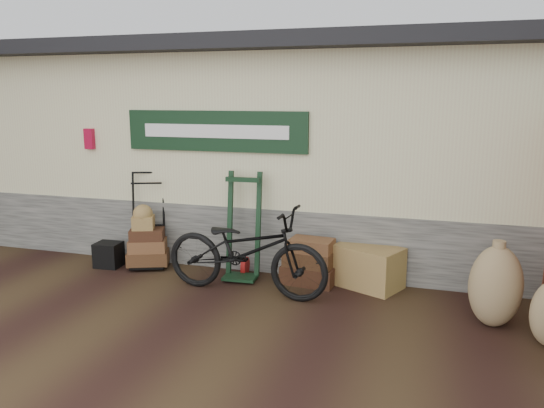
{
  "coord_description": "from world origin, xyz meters",
  "views": [
    {
      "loc": [
        2.55,
        -5.74,
        2.43
      ],
      "look_at": [
        0.53,
        0.9,
        1.0
      ],
      "focal_mm": 35.0,
      "sensor_mm": 36.0,
      "label": 1
    }
  ],
  "objects_px": {
    "suitcase_stack": "(309,261)",
    "wicker_hamper": "(368,267)",
    "green_barrow": "(243,226)",
    "bicycle": "(246,245)",
    "black_trunk": "(109,255)",
    "porter_trolley": "(148,219)"
  },
  "relations": [
    {
      "from": "porter_trolley",
      "to": "suitcase_stack",
      "type": "xyz_separation_m",
      "value": [
        2.4,
        -0.07,
        -0.38
      ]
    },
    {
      "from": "wicker_hamper",
      "to": "black_trunk",
      "type": "relative_size",
      "value": 2.3
    },
    {
      "from": "green_barrow",
      "to": "suitcase_stack",
      "type": "relative_size",
      "value": 2.08
    },
    {
      "from": "porter_trolley",
      "to": "black_trunk",
      "type": "distance_m",
      "value": 0.77
    },
    {
      "from": "porter_trolley",
      "to": "bicycle",
      "type": "bearing_deg",
      "value": -42.62
    },
    {
      "from": "suitcase_stack",
      "to": "wicker_hamper",
      "type": "bearing_deg",
      "value": 7.23
    },
    {
      "from": "porter_trolley",
      "to": "wicker_hamper",
      "type": "distance_m",
      "value": 3.18
    },
    {
      "from": "suitcase_stack",
      "to": "wicker_hamper",
      "type": "relative_size",
      "value": 0.84
    },
    {
      "from": "porter_trolley",
      "to": "green_barrow",
      "type": "distance_m",
      "value": 1.5
    },
    {
      "from": "porter_trolley",
      "to": "black_trunk",
      "type": "bearing_deg",
      "value": -176.14
    },
    {
      "from": "suitcase_stack",
      "to": "black_trunk",
      "type": "xyz_separation_m",
      "value": [
        -2.92,
        -0.18,
        -0.13
      ]
    },
    {
      "from": "suitcase_stack",
      "to": "bicycle",
      "type": "height_order",
      "value": "bicycle"
    },
    {
      "from": "porter_trolley",
      "to": "wicker_hamper",
      "type": "relative_size",
      "value": 1.69
    },
    {
      "from": "suitcase_stack",
      "to": "wicker_hamper",
      "type": "height_order",
      "value": "suitcase_stack"
    },
    {
      "from": "suitcase_stack",
      "to": "black_trunk",
      "type": "height_order",
      "value": "suitcase_stack"
    },
    {
      "from": "porter_trolley",
      "to": "bicycle",
      "type": "distance_m",
      "value": 1.85
    },
    {
      "from": "porter_trolley",
      "to": "suitcase_stack",
      "type": "height_order",
      "value": "porter_trolley"
    },
    {
      "from": "black_trunk",
      "to": "bicycle",
      "type": "height_order",
      "value": "bicycle"
    },
    {
      "from": "bicycle",
      "to": "black_trunk",
      "type": "bearing_deg",
      "value": 83.71
    },
    {
      "from": "green_barrow",
      "to": "suitcase_stack",
      "type": "height_order",
      "value": "green_barrow"
    },
    {
      "from": "wicker_hamper",
      "to": "bicycle",
      "type": "xyz_separation_m",
      "value": [
        -1.42,
        -0.69,
        0.35
      ]
    },
    {
      "from": "black_trunk",
      "to": "bicycle",
      "type": "bearing_deg",
      "value": -10.42
    }
  ]
}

